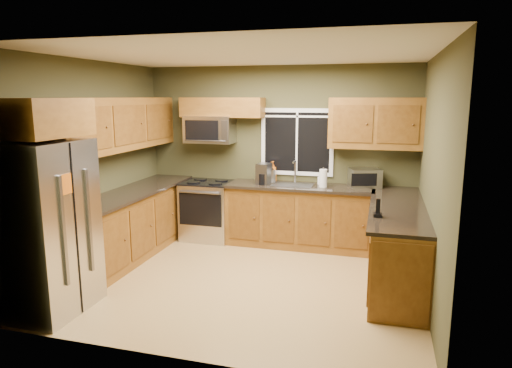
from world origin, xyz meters
The scene contains 28 objects.
floor centered at (0.00, 0.00, 0.00)m, with size 4.20×4.20×0.00m, color #A37F47.
ceiling centered at (0.00, 0.00, 2.70)m, with size 4.20×4.20×0.00m, color white.
back_wall centered at (0.00, 1.80, 1.35)m, with size 4.20×4.20×0.00m, color #3B3A20.
front_wall centered at (0.00, -1.80, 1.35)m, with size 4.20×4.20×0.00m, color #3B3A20.
left_wall centered at (-2.10, 0.00, 1.35)m, with size 3.60×3.60×0.00m, color #3B3A20.
right_wall centered at (2.10, 0.00, 1.35)m, with size 3.60×3.60×0.00m, color #3B3A20.
window centered at (0.30, 1.78, 1.55)m, with size 1.12×0.03×1.02m.
base_cabinets_left centered at (-1.80, 0.48, 0.45)m, with size 0.60×2.65×0.90m, color brown.
countertop_left centered at (-1.78, 0.48, 0.92)m, with size 0.65×2.65×0.04m, color black.
base_cabinets_back centered at (0.42, 1.50, 0.45)m, with size 2.17×0.60×0.90m, color brown.
countertop_back centered at (0.42, 1.48, 0.92)m, with size 2.17×0.65×0.04m, color black.
base_cabinets_peninsula centered at (1.80, 0.54, 0.45)m, with size 0.60×2.52×0.90m.
countertop_peninsula centered at (1.78, 0.55, 0.92)m, with size 0.65×2.50×0.04m, color black.
upper_cabinets_left centered at (-1.94, 0.48, 1.86)m, with size 0.33×2.65×0.72m, color brown.
upper_cabinets_back_left centered at (-0.85, 1.64, 2.07)m, with size 1.30×0.33×0.30m, color brown.
upper_cabinets_back_right centered at (1.45, 1.64, 1.86)m, with size 1.30×0.33×0.72m, color brown.
upper_cabinet_over_fridge centered at (-1.74, -1.30, 2.03)m, with size 0.72×0.90×0.38m, color brown.
refrigerator centered at (-1.74, -1.30, 0.90)m, with size 0.74×0.90×1.80m.
range centered at (-1.05, 1.47, 0.47)m, with size 0.76×0.69×0.94m.
microwave centered at (-1.05, 1.61, 1.73)m, with size 0.76×0.41×0.42m.
sink centered at (0.30, 1.49, 0.95)m, with size 0.60×0.42×0.36m.
toaster_oven centered at (1.34, 1.62, 1.07)m, with size 0.51×0.45×0.27m.
coffee_maker centered at (-0.13, 1.44, 1.08)m, with size 0.22×0.27×0.31m.
kettle centered at (-0.05, 1.57, 1.06)m, with size 0.17×0.17×0.25m.
paper_towel_roll centered at (0.76, 1.44, 1.07)m, with size 0.13×0.13×0.29m.
soap_bottle_a centered at (-0.04, 1.63, 1.10)m, with size 0.12×0.12×0.32m, color #C85F12.
soap_bottle_b centered at (0.70, 1.64, 1.03)m, with size 0.08×0.08×0.17m, color white.
cordless_phone centered at (1.55, -0.08, 1.00)m, with size 0.10×0.10×0.20m.
Camera 1 is at (1.56, -5.08, 2.23)m, focal length 32.00 mm.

